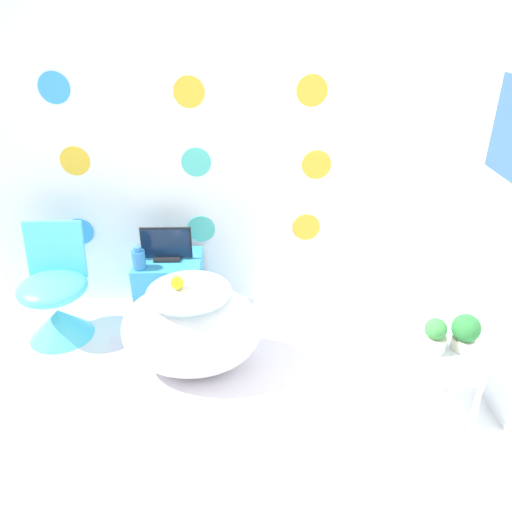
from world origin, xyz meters
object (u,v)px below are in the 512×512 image
(potted_plant_left, at_px, (434,336))
(vase, at_px, (139,259))
(bathtub, at_px, (192,329))
(tv, at_px, (166,246))
(potted_plant_right, at_px, (465,332))
(chair, at_px, (57,303))

(potted_plant_left, bearing_deg, vase, 152.32)
(bathtub, distance_m, tv, 0.71)
(vase, height_order, potted_plant_right, potted_plant_right)
(vase, xyz_separation_m, potted_plant_left, (1.76, -0.92, 0.00))
(bathtub, distance_m, vase, 0.67)
(tv, height_order, potted_plant_right, tv)
(chair, distance_m, potted_plant_left, 2.49)
(potted_plant_right, bearing_deg, vase, 154.60)
(bathtub, distance_m, chair, 1.05)
(vase, bearing_deg, tv, 37.60)
(bathtub, bearing_deg, chair, 159.22)
(bathtub, xyz_separation_m, chair, (-0.98, 0.37, -0.04))
(tv, xyz_separation_m, vase, (-0.18, -0.14, -0.04))
(vase, distance_m, potted_plant_right, 2.13)
(bathtub, bearing_deg, vase, 129.67)
(chair, xyz_separation_m, tv, (0.76, 0.24, 0.32))
(vase, relative_size, potted_plant_left, 0.85)
(tv, distance_m, vase, 0.23)
(bathtub, height_order, vase, vase)
(vase, bearing_deg, potted_plant_right, -25.40)
(chair, height_order, vase, chair)
(bathtub, xyz_separation_m, potted_plant_left, (1.36, -0.44, 0.25))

